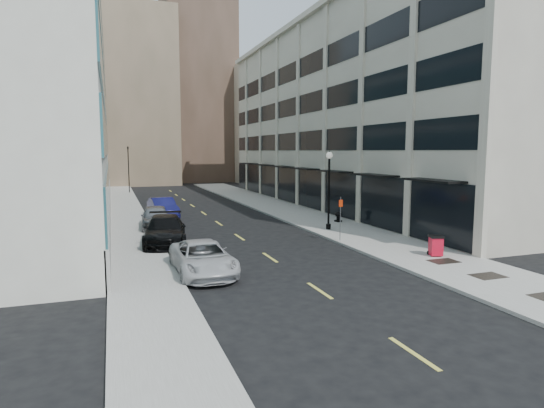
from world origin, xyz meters
TOP-DOWN VIEW (x-y plane):
  - ground at (0.00, 0.00)m, footprint 160.00×160.00m
  - sidewalk_right at (7.50, 20.00)m, footprint 5.00×80.00m
  - sidewalk_left at (-6.50, 20.00)m, footprint 3.00×80.00m
  - building_right at (16.94, 26.99)m, footprint 15.30×46.50m
  - skyline_tan_near at (-4.00, 68.00)m, footprint 14.00×18.00m
  - skyline_brown at (8.00, 72.00)m, footprint 12.00×16.00m
  - skyline_tan_far at (-14.00, 78.00)m, footprint 12.00×14.00m
  - skyline_stone at (18.00, 66.00)m, footprint 10.00×14.00m
  - grate_mid at (7.60, 1.00)m, footprint 1.40×1.00m
  - grate_far at (7.60, 3.80)m, footprint 1.40×1.00m
  - road_centerline at (0.00, 17.00)m, footprint 0.15×68.20m
  - traffic_signal at (-5.50, 48.00)m, footprint 0.66×0.66m
  - car_white_van at (-3.92, 6.00)m, footprint 2.51×5.34m
  - car_black_pickup at (-4.80, 13.16)m, footprint 3.14×6.17m
  - car_silver_sedan at (-4.80, 18.96)m, footprint 2.37×5.11m
  - car_blue_sedan at (-3.73, 24.34)m, footprint 2.26×5.24m
  - trash_bin at (8.00, 4.90)m, footprint 0.85×0.85m
  - lamppost at (6.40, 14.02)m, footprint 0.45×0.45m
  - sign_post at (5.30, 10.24)m, footprint 0.30×0.12m
  - urn_planter at (8.60, 16.75)m, footprint 0.57×0.57m

SIDE VIEW (x-z plane):
  - ground at x=0.00m, z-range 0.00..0.00m
  - road_centerline at x=0.00m, z-range 0.00..0.01m
  - sidewalk_right at x=7.50m, z-range 0.00..0.15m
  - sidewalk_left at x=-6.50m, z-range 0.00..0.15m
  - grate_mid at x=7.60m, z-range 0.15..0.16m
  - grate_far at x=7.60m, z-range 0.15..0.16m
  - urn_planter at x=8.60m, z-range 0.23..1.02m
  - trash_bin at x=8.00m, z-range 0.19..1.27m
  - car_white_van at x=-3.92m, z-range 0.00..1.48m
  - car_blue_sedan at x=-3.73m, z-range 0.00..1.68m
  - car_silver_sedan at x=-4.80m, z-range 0.00..1.70m
  - car_black_pickup at x=-4.80m, z-range 0.00..1.72m
  - sign_post at x=5.30m, z-range 0.51..3.16m
  - lamppost at x=6.40m, z-range 0.63..6.08m
  - traffic_signal at x=-5.50m, z-range 2.23..9.21m
  - building_right at x=16.94m, z-range -0.13..18.12m
  - skyline_stone at x=18.00m, z-range 0.00..20.00m
  - skyline_tan_far at x=-14.00m, z-range 0.00..22.00m
  - skyline_tan_near at x=-4.00m, z-range 0.00..28.00m
  - skyline_brown at x=8.00m, z-range 0.00..34.00m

